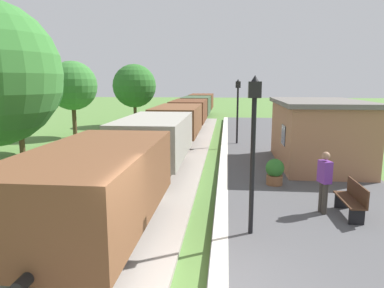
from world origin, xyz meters
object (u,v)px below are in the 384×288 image
object	(u,v)px
bench_near_hut	(352,199)
person_waiting	(324,180)
freight_train	(184,117)
tree_field_left	(72,86)
lamp_post_far	(238,99)
potted_planter	(275,171)
tree_field_distant	(134,86)
station_hut	(318,132)
lamp_post_near	(254,127)
tree_trackside_far	(17,84)

from	to	relation	value
bench_near_hut	person_waiting	world-z (taller)	person_waiting
freight_train	person_waiting	size ratio (longest dim) A/B	22.92
tree_field_left	bench_near_hut	bearing A→B (deg)	-45.19
bench_near_hut	lamp_post_far	bearing A→B (deg)	103.96
person_waiting	tree_field_left	distance (m)	19.11
freight_train	lamp_post_far	bearing A→B (deg)	-43.69
potted_planter	tree_field_left	bearing A→B (deg)	137.50
tree_field_left	tree_field_distant	world-z (taller)	tree_field_distant
freight_train	station_hut	size ratio (longest dim) A/B	6.76
lamp_post_near	tree_trackside_far	bearing A→B (deg)	140.80
tree_trackside_far	tree_field_distant	size ratio (longest dim) A/B	1.12
person_waiting	tree_trackside_far	xyz separation A→B (m)	(-13.26, 7.62, 2.48)
lamp_post_near	lamp_post_far	bearing A→B (deg)	90.00
freight_train	bench_near_hut	world-z (taller)	freight_train
bench_near_hut	lamp_post_far	distance (m)	11.63
station_hut	potted_planter	bearing A→B (deg)	-123.51
station_hut	tree_field_distant	size ratio (longest dim) A/B	1.10
station_hut	tree_trackside_far	xyz separation A→B (m)	(-14.50, 1.66, 2.01)
freight_train	tree_field_distant	bearing A→B (deg)	128.68
freight_train	lamp_post_far	world-z (taller)	lamp_post_far
lamp_post_near	lamp_post_far	world-z (taller)	same
lamp_post_near	tree_field_distant	bearing A→B (deg)	111.15
lamp_post_far	tree_field_distant	bearing A→B (deg)	131.53
potted_planter	person_waiting	bearing A→B (deg)	-69.89
lamp_post_far	freight_train	bearing A→B (deg)	136.31
lamp_post_near	tree_field_left	world-z (taller)	tree_field_left
potted_planter	tree_field_distant	bearing A→B (deg)	118.21
tree_field_distant	lamp_post_near	bearing A→B (deg)	-68.85
station_hut	tree_field_left	size ratio (longest dim) A/B	1.12
lamp_post_far	lamp_post_near	bearing A→B (deg)	-90.00
freight_train	tree_field_left	xyz separation A→B (m)	(-7.53, -0.57, 2.12)
bench_near_hut	person_waiting	bearing A→B (deg)	167.78
freight_train	tree_field_left	bearing A→B (deg)	-175.65
freight_train	tree_field_distant	xyz separation A→B (m)	(-5.07, 6.33, 2.03)
potted_planter	lamp_post_near	bearing A→B (deg)	-104.70
lamp_post_near	bench_near_hut	bearing A→B (deg)	26.42
station_hut	bench_near_hut	xyz separation A→B (m)	(-0.53, -6.11, -0.93)
lamp_post_far	tree_field_left	distance (m)	11.40
bench_near_hut	person_waiting	xyz separation A→B (m)	(-0.71, 0.15, 0.46)
station_hut	lamp_post_near	size ratio (longest dim) A/B	1.57
freight_train	tree_trackside_far	world-z (taller)	tree_trackside_far
station_hut	tree_field_left	xyz separation A→B (m)	(-14.33, 7.78, 1.86)
tree_field_distant	bench_near_hut	bearing A→B (deg)	-61.40
freight_train	bench_near_hut	xyz separation A→B (m)	(6.27, -14.46, -0.68)
bench_near_hut	lamp_post_near	world-z (taller)	lamp_post_near
person_waiting	potted_planter	distance (m)	2.83
station_hut	tree_field_distant	distance (m)	18.96
lamp_post_far	potted_planter	bearing A→B (deg)	-82.55
person_waiting	tree_field_left	xyz separation A→B (m)	(-13.08, 13.73, 2.33)
lamp_post_far	tree_field_distant	size ratio (longest dim) A/B	0.70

